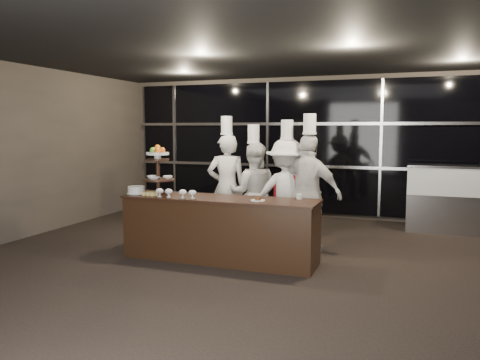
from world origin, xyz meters
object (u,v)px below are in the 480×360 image
(layer_cake, at_px, (137,190))
(buffet_counter, at_px, (220,229))
(chef_b, at_px, (253,192))
(chef_a, at_px, (227,186))
(display_stand, at_px, (158,166))
(chef_c, at_px, (286,194))
(display_case, at_px, (444,195))
(chef_d, at_px, (309,193))

(layer_cake, bearing_deg, buffet_counter, 2.12)
(chef_b, bearing_deg, chef_a, 178.78)
(display_stand, bearing_deg, chef_c, 29.84)
(display_case, relative_size, chef_b, 0.66)
(display_stand, height_order, chef_d, chef_d)
(layer_cake, relative_size, chef_a, 0.14)
(display_case, height_order, chef_a, chef_a)
(display_case, bearing_deg, chef_d, -131.57)
(display_stand, relative_size, display_case, 0.57)
(display_stand, height_order, display_case, display_stand)
(chef_b, height_order, chef_d, chef_d)
(chef_b, distance_m, chef_c, 0.64)
(chef_c, relative_size, chef_d, 0.96)
(display_stand, distance_m, chef_b, 1.70)
(buffet_counter, relative_size, layer_cake, 9.47)
(layer_cake, relative_size, display_case, 0.23)
(display_stand, distance_m, chef_c, 2.04)
(buffet_counter, bearing_deg, chef_c, 53.76)
(chef_a, relative_size, chef_d, 0.99)
(display_stand, xyz_separation_m, display_case, (4.14, 3.16, -0.65))
(layer_cake, height_order, chef_b, chef_b)
(layer_cake, distance_m, display_case, 5.52)
(buffet_counter, bearing_deg, display_case, 45.21)
(display_case, relative_size, chef_d, 0.61)
(display_case, height_order, chef_c, chef_c)
(buffet_counter, xyz_separation_m, layer_cake, (-1.35, -0.05, 0.51))
(display_case, bearing_deg, chef_a, -150.72)
(chef_a, bearing_deg, buffet_counter, -72.84)
(display_case, height_order, chef_b, chef_b)
(chef_a, height_order, chef_c, chef_a)
(chef_c, bearing_deg, chef_a, 169.45)
(chef_a, bearing_deg, chef_c, -10.55)
(display_case, xyz_separation_m, chef_b, (-3.02, -1.98, 0.16))
(chef_d, bearing_deg, chef_b, 162.40)
(display_case, distance_m, chef_c, 3.25)
(chef_a, distance_m, chef_b, 0.49)
(chef_c, bearing_deg, chef_d, -17.78)
(display_stand, bearing_deg, chef_a, 62.10)
(chef_c, bearing_deg, chef_b, 162.52)
(chef_a, relative_size, chef_b, 1.07)
(display_stand, height_order, chef_b, chef_b)
(display_case, bearing_deg, chef_c, -138.02)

